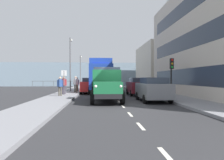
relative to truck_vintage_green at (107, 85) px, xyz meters
name	(u,v)px	position (x,y,z in m)	size (l,w,h in m)	color
ground_plane	(112,94)	(-0.88, -6.89, -1.18)	(80.00, 80.00, 0.00)	#2D2D30
sidewalk_left	(156,93)	(-5.58, -6.89, -1.10)	(2.62, 37.53, 0.15)	gray
sidewalk_right	(67,94)	(3.82, -6.89, -1.10)	(2.62, 37.53, 0.15)	gray
road_centreline_markings	(113,95)	(-0.88, -5.34, -1.17)	(0.12, 32.04, 0.01)	silver
building_far_block	(163,67)	(-10.53, -19.67, 2.47)	(7.28, 11.33, 7.29)	beige
sea_horizon	(105,74)	(-0.88, -28.66, 1.32)	(80.00, 0.80, 5.00)	gray
seawall_railing	(106,82)	(-0.88, -25.06, -0.26)	(28.08, 0.08, 1.20)	#4C5156
truck_vintage_green	(107,85)	(0.00, 0.00, 0.00)	(2.17, 5.64, 2.43)	black
lorry_cargo_blue	(101,75)	(0.30, -9.44, 0.90)	(2.58, 8.20, 3.87)	#193899
car_grey_kerbside_near	(153,89)	(-3.31, -0.04, -0.28)	(1.91, 3.92, 1.72)	slate
car_maroon_kerbside_1	(138,86)	(-3.31, -5.36, -0.28)	(1.92, 3.82, 1.72)	maroon
car_red_oppositeside_0	(90,85)	(1.56, -8.48, -0.28)	(1.86, 4.54, 1.72)	#B21E1E
pedestrian_strolling	(60,85)	(3.86, -3.46, -0.06)	(0.53, 0.34, 1.65)	#4C473D
pedestrian_near_railing	(64,84)	(3.87, -5.36, -0.02)	(0.53, 0.34, 1.71)	#383342
pedestrian_with_bag	(76,83)	(3.00, -7.61, -0.01)	(0.53, 0.34, 1.73)	#4C473D
pedestrian_in_dark_coat	(77,83)	(3.08, -9.72, -0.06)	(0.53, 0.34, 1.64)	#4C473D
traffic_light_near	(172,69)	(-5.60, -2.48, 1.29)	(0.28, 0.41, 3.20)	black
lamp_post_promenade	(70,59)	(3.88, -10.08, 2.75)	(0.32, 1.14, 6.33)	#59595B
lamp_post_far	(80,68)	(3.75, -22.09, 2.37)	(0.32, 1.14, 5.60)	#59595B
street_sign	(64,78)	(3.71, -4.52, 0.50)	(0.50, 0.07, 2.25)	#4C4C4C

